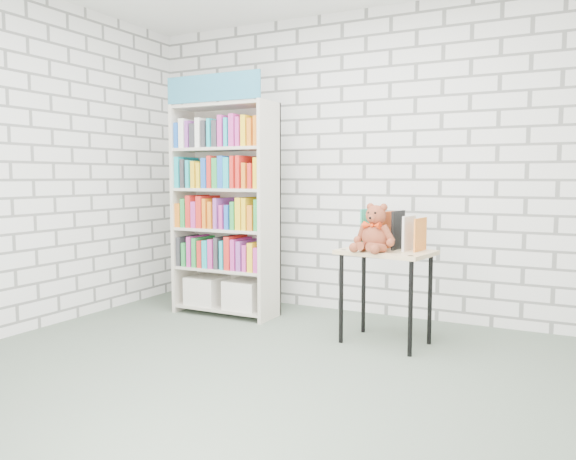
% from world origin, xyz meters
% --- Properties ---
extents(ground, '(4.50, 4.50, 0.00)m').
position_xyz_m(ground, '(0.00, 0.00, 0.00)').
color(ground, '#4F5D4E').
rests_on(ground, ground).
extents(room_shell, '(4.52, 4.02, 2.81)m').
position_xyz_m(room_shell, '(0.00, 0.00, 1.78)').
color(room_shell, silver).
rests_on(room_shell, ground).
extents(bookshelf, '(0.97, 0.38, 2.18)m').
position_xyz_m(bookshelf, '(-1.12, 1.36, 0.99)').
color(bookshelf, beige).
rests_on(bookshelf, ground).
extents(display_table, '(0.74, 0.56, 0.73)m').
position_xyz_m(display_table, '(0.49, 1.13, 0.62)').
color(display_table, tan).
rests_on(display_table, ground).
extents(table_books, '(0.50, 0.28, 0.28)m').
position_xyz_m(table_books, '(0.51, 1.23, 0.86)').
color(table_books, teal).
rests_on(table_books, display_table).
extents(teddy_bear, '(0.33, 0.32, 0.36)m').
position_xyz_m(teddy_bear, '(0.43, 1.03, 0.87)').
color(teddy_bear, brown).
rests_on(teddy_bear, display_table).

